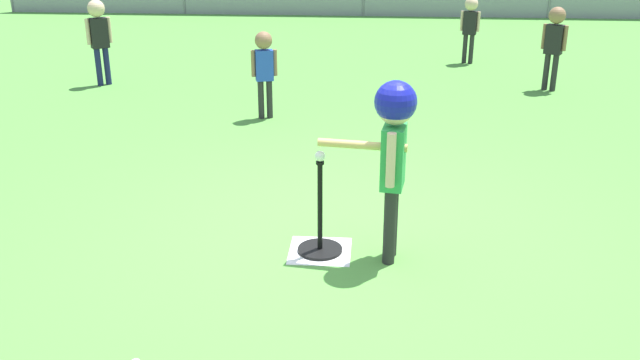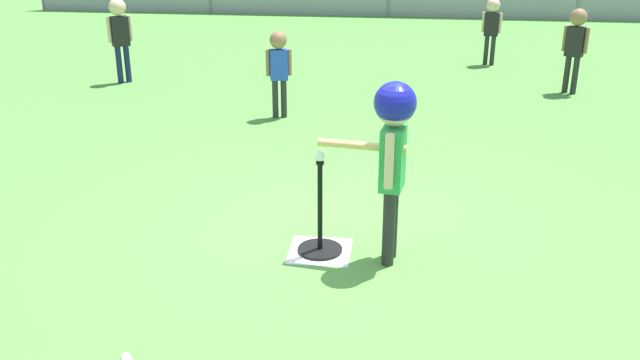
# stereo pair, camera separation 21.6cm
# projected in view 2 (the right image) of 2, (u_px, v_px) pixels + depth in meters

# --- Properties ---
(ground_plane) EXTENTS (60.00, 60.00, 0.00)m
(ground_plane) POSITION_uv_depth(u_px,v_px,m) (338.00, 236.00, 5.21)
(ground_plane) COLOR #51933D
(home_plate) EXTENTS (0.44, 0.44, 0.01)m
(home_plate) POSITION_uv_depth(u_px,v_px,m) (320.00, 251.00, 4.98)
(home_plate) COLOR white
(home_plate) RESTS_ON ground_plane
(batting_tee) EXTENTS (0.32, 0.32, 0.69)m
(batting_tee) POSITION_uv_depth(u_px,v_px,m) (320.00, 237.00, 4.94)
(batting_tee) COLOR black
(batting_tee) RESTS_ON ground_plane
(baseball_on_tee) EXTENTS (0.07, 0.07, 0.07)m
(baseball_on_tee) POSITION_uv_depth(u_px,v_px,m) (320.00, 156.00, 4.71)
(baseball_on_tee) COLOR white
(baseball_on_tee) RESTS_ON batting_tee
(batter_child) EXTENTS (0.65, 0.36, 1.27)m
(batter_child) POSITION_uv_depth(u_px,v_px,m) (393.00, 136.00, 4.53)
(batter_child) COLOR #262626
(batter_child) RESTS_ON ground_plane
(fielder_near_right) EXTENTS (0.29, 0.24, 1.14)m
(fielder_near_right) POSITION_uv_depth(u_px,v_px,m) (120.00, 29.00, 9.40)
(fielder_near_right) COLOR #191E4C
(fielder_near_right) RESTS_ON ground_plane
(fielder_deep_center) EXTENTS (0.29, 0.20, 1.00)m
(fielder_deep_center) POSITION_uv_depth(u_px,v_px,m) (492.00, 23.00, 10.47)
(fielder_deep_center) COLOR #262626
(fielder_deep_center) RESTS_ON ground_plane
(fielder_deep_right) EXTENTS (0.29, 0.20, 1.00)m
(fielder_deep_right) POSITION_uv_depth(u_px,v_px,m) (279.00, 63.00, 7.86)
(fielder_deep_right) COLOR #262626
(fielder_deep_right) RESTS_ON ground_plane
(fielder_near_left) EXTENTS (0.29, 0.22, 1.09)m
(fielder_near_left) POSITION_uv_depth(u_px,v_px,m) (576.00, 39.00, 8.86)
(fielder_near_left) COLOR #262626
(fielder_near_left) RESTS_ON ground_plane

